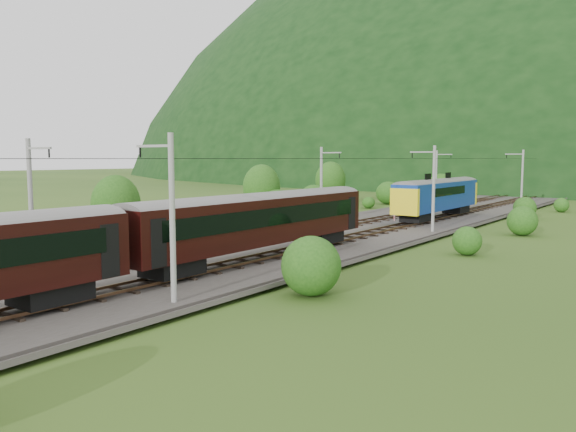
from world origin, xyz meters
The scene contains 13 objects.
ground centered at (0.00, 0.00, 0.00)m, with size 600.00×600.00×0.00m, color #2A4816.
railbed centered at (0.00, 10.00, 0.15)m, with size 14.00×220.00×0.30m, color #38332D.
track_left centered at (-2.40, 10.00, 0.37)m, with size 2.40×220.00×0.27m.
track_right centered at (2.40, 10.00, 0.37)m, with size 2.40×220.00×0.27m.
catenary_left centered at (-6.12, 32.00, 4.50)m, with size 2.54×192.28×8.00m.
catenary_right centered at (6.12, 32.00, 4.50)m, with size 2.54×192.28×8.00m.
overhead_wires centered at (0.00, 10.00, 7.10)m, with size 4.83×198.00×0.03m.
mountain_ridge centered at (-120.00, 300.00, 0.00)m, with size 336.00×280.00×132.00m, color black.
hazard_post_near centered at (-0.75, 38.39, 0.95)m, with size 0.14×0.14×1.29m, color red.
hazard_post_far centered at (0.56, 38.44, 1.13)m, with size 0.18×0.18×1.67m, color red.
signal centered at (-3.16, 66.75, 1.53)m, with size 0.23×0.23×2.09m.
vegetation_left centered at (-14.04, 24.16, 2.57)m, with size 14.46×147.04×6.63m.
vegetation_right centered at (11.47, 6.68, 1.29)m, with size 6.09×103.14×3.07m.
Camera 1 is at (26.07, -17.87, 7.11)m, focal length 35.00 mm.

